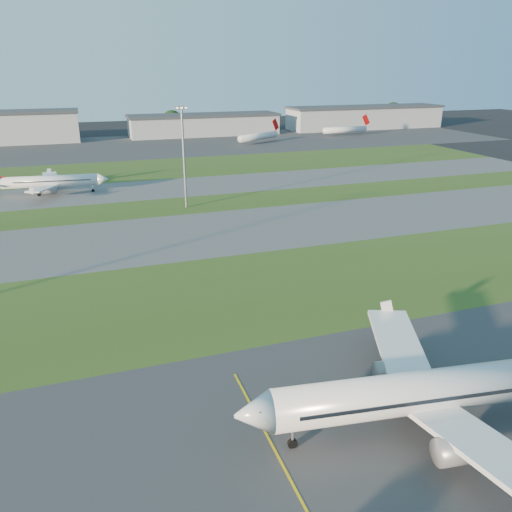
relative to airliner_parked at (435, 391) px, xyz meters
name	(u,v)px	position (x,y,z in m)	size (l,w,h in m)	color
grass_strip_a	(164,304)	(-21.25, 37.55, -4.46)	(300.00, 34.00, 0.01)	#334D19
taxiway_a	(139,240)	(-21.25, 70.55, -4.46)	(300.00, 32.00, 0.01)	#515154
grass_strip_b	(128,210)	(-21.25, 95.55, -4.46)	(300.00, 18.00, 0.01)	#334D19
taxiway_b	(121,192)	(-21.25, 117.55, -4.46)	(300.00, 26.00, 0.01)	#515154
grass_strip_c	(113,171)	(-21.25, 150.55, -4.46)	(300.00, 40.00, 0.01)	#334D19
apron_far	(104,148)	(-21.25, 210.55, -4.46)	(400.00, 80.00, 0.01)	#333335
airliner_parked	(435,391)	(0.00, 0.00, 0.00)	(40.63, 34.27, 12.71)	silver
airliner_taxiing	(49,182)	(-40.87, 121.34, -0.82)	(33.17, 28.00, 10.37)	silver
mini_jet_near	(259,136)	(51.38, 200.75, -1.18)	(25.87, 15.38, 9.48)	silver
mini_jet_far	(345,130)	(105.11, 212.30, -1.18)	(28.64, 4.29, 9.48)	silver
light_mast_centre	(184,151)	(-6.25, 93.55, 10.35)	(3.20, 0.70, 25.80)	gray
hangar_west	(2,127)	(-66.25, 240.55, 3.17)	(71.40, 23.00, 15.20)	#9A9DA2
hangar_east	(204,124)	(33.75, 240.55, 1.17)	(81.60, 23.00, 11.20)	#9A9DA2
hangar_far_east	(365,117)	(133.75, 240.55, 2.17)	(96.90, 23.00, 13.20)	#9A9DA2
tree_mid_west	(58,127)	(-41.25, 251.55, 1.37)	(9.90, 9.90, 10.80)	black
tree_mid_east	(172,121)	(18.75, 254.55, 2.35)	(11.55, 11.55, 12.60)	black
tree_east	(296,118)	(93.75, 252.55, 1.70)	(10.45, 10.45, 11.40)	black
tree_far_east	(393,112)	(163.75, 256.55, 3.00)	(12.65, 12.65, 13.80)	black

